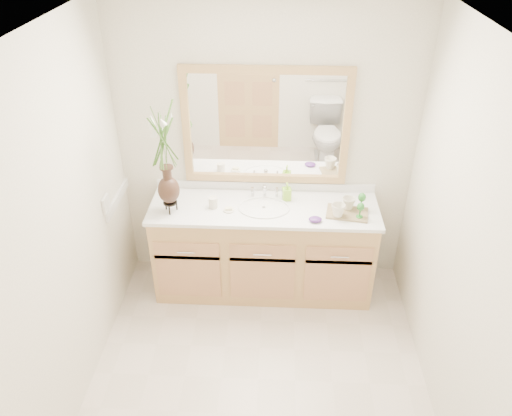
# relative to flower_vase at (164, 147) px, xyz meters

# --- Properties ---
(floor) EXTENTS (2.60, 2.60, 0.00)m
(floor) POSITION_rel_flower_vase_xyz_m (0.73, -0.92, -1.39)
(floor) COLOR beige
(floor) RESTS_ON ground
(ceiling) EXTENTS (2.40, 2.60, 0.02)m
(ceiling) POSITION_rel_flower_vase_xyz_m (0.73, -0.92, 1.01)
(ceiling) COLOR white
(ceiling) RESTS_ON wall_back
(wall_back) EXTENTS (2.40, 0.02, 2.40)m
(wall_back) POSITION_rel_flower_vase_xyz_m (0.73, 0.38, -0.19)
(wall_back) COLOR white
(wall_back) RESTS_ON floor
(wall_left) EXTENTS (0.02, 2.60, 2.40)m
(wall_left) POSITION_rel_flower_vase_xyz_m (-0.47, -0.92, -0.19)
(wall_left) COLOR white
(wall_left) RESTS_ON floor
(wall_right) EXTENTS (0.02, 2.60, 2.40)m
(wall_right) POSITION_rel_flower_vase_xyz_m (1.93, -0.92, -0.19)
(wall_right) COLOR white
(wall_right) RESTS_ON floor
(vanity) EXTENTS (1.80, 0.55, 0.80)m
(vanity) POSITION_rel_flower_vase_xyz_m (0.73, 0.10, -0.99)
(vanity) COLOR tan
(vanity) RESTS_ON floor
(counter) EXTENTS (1.84, 0.57, 0.03)m
(counter) POSITION_rel_flower_vase_xyz_m (0.73, 0.10, -0.57)
(counter) COLOR white
(counter) RESTS_ON vanity
(sink) EXTENTS (0.38, 0.34, 0.23)m
(sink) POSITION_rel_flower_vase_xyz_m (0.73, 0.08, -0.61)
(sink) COLOR white
(sink) RESTS_ON counter
(mirror) EXTENTS (1.32, 0.04, 0.97)m
(mirror) POSITION_rel_flower_vase_xyz_m (0.73, 0.36, 0.02)
(mirror) COLOR white
(mirror) RESTS_ON wall_back
(switch_plate) EXTENTS (0.02, 0.12, 0.12)m
(switch_plate) POSITION_rel_flower_vase_xyz_m (-0.45, -0.15, -0.41)
(switch_plate) COLOR white
(switch_plate) RESTS_ON wall_left
(flower_vase) EXTENTS (0.20, 0.20, 0.82)m
(flower_vase) POSITION_rel_flower_vase_xyz_m (0.00, 0.00, 0.00)
(flower_vase) COLOR black
(flower_vase) RESTS_ON counter
(tumbler) EXTENTS (0.07, 0.07, 0.09)m
(tumbler) POSITION_rel_flower_vase_xyz_m (0.33, 0.07, -0.51)
(tumbler) COLOR beige
(tumbler) RESTS_ON counter
(soap_dish) EXTENTS (0.09, 0.09, 0.03)m
(soap_dish) POSITION_rel_flower_vase_xyz_m (0.46, 0.03, -0.55)
(soap_dish) COLOR beige
(soap_dish) RESTS_ON counter
(soap_bottle) EXTENTS (0.07, 0.07, 0.14)m
(soap_bottle) POSITION_rel_flower_vase_xyz_m (0.91, 0.22, -0.49)
(soap_bottle) COLOR #8CCE30
(soap_bottle) RESTS_ON counter
(purple_dish) EXTENTS (0.11, 0.09, 0.04)m
(purple_dish) POSITION_rel_flower_vase_xyz_m (1.13, -0.09, -0.54)
(purple_dish) COLOR #4F2672
(purple_dish) RESTS_ON counter
(tray) EXTENTS (0.35, 0.26, 0.02)m
(tray) POSITION_rel_flower_vase_xyz_m (1.39, 0.03, -0.55)
(tray) COLOR brown
(tray) RESTS_ON counter
(mug_left) EXTENTS (0.11, 0.11, 0.11)m
(mug_left) POSITION_rel_flower_vase_xyz_m (1.31, -0.03, -0.48)
(mug_left) COLOR beige
(mug_left) RESTS_ON tray
(mug_right) EXTENTS (0.13, 0.13, 0.10)m
(mug_right) POSITION_rel_flower_vase_xyz_m (1.40, 0.08, -0.49)
(mug_right) COLOR beige
(mug_right) RESTS_ON tray
(goblet_front) EXTENTS (0.06, 0.06, 0.13)m
(goblet_front) POSITION_rel_flower_vase_xyz_m (1.47, -0.04, -0.45)
(goblet_front) COLOR #2A7C29
(goblet_front) RESTS_ON tray
(goblet_back) EXTENTS (0.06, 0.06, 0.14)m
(goblet_back) POSITION_rel_flower_vase_xyz_m (1.50, 0.09, -0.45)
(goblet_back) COLOR #2A7C29
(goblet_back) RESTS_ON tray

